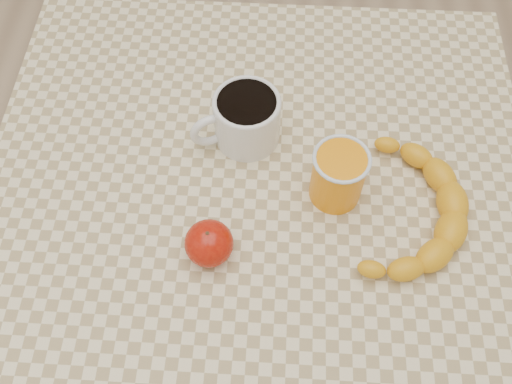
# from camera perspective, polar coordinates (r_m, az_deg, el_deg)

# --- Properties ---
(ground) EXTENTS (3.00, 3.00, 0.00)m
(ground) POSITION_cam_1_polar(r_m,az_deg,el_deg) (1.51, -0.00, -14.91)
(ground) COLOR tan
(ground) RESTS_ON ground
(table) EXTENTS (0.80, 0.80, 0.75)m
(table) POSITION_cam_1_polar(r_m,az_deg,el_deg) (0.89, -0.00, -3.45)
(table) COLOR beige
(table) RESTS_ON ground
(coffee_mug) EXTENTS (0.15, 0.13, 0.08)m
(coffee_mug) POSITION_cam_1_polar(r_m,az_deg,el_deg) (0.83, -1.09, 7.42)
(coffee_mug) COLOR silver
(coffee_mug) RESTS_ON table
(orange_juice_glass) EXTENTS (0.08, 0.08, 0.09)m
(orange_juice_glass) POSITION_cam_1_polar(r_m,az_deg,el_deg) (0.78, 8.22, 1.66)
(orange_juice_glass) COLOR orange
(orange_juice_glass) RESTS_ON table
(apple) EXTENTS (0.08, 0.08, 0.06)m
(apple) POSITION_cam_1_polar(r_m,az_deg,el_deg) (0.75, -4.73, -5.13)
(apple) COLOR #8B0B04
(apple) RESTS_ON table
(banana) EXTENTS (0.35, 0.38, 0.04)m
(banana) POSITION_cam_1_polar(r_m,az_deg,el_deg) (0.80, 15.15, -1.87)
(banana) COLOR gold
(banana) RESTS_ON table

